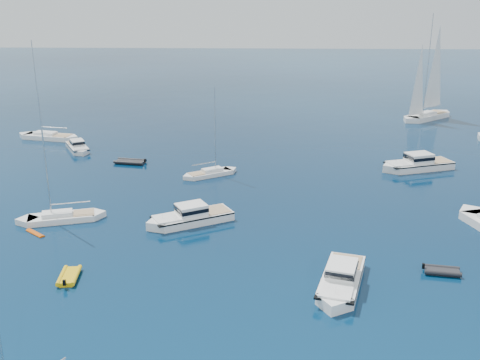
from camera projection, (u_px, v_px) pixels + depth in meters
name	position (u px, v px, depth m)	size (l,w,h in m)	color
ground	(298.00, 324.00, 39.69)	(400.00, 400.00, 0.00)	navy
motor_cruiser_near	(340.00, 287.00, 44.58)	(2.94, 9.60, 2.52)	white
motor_cruiser_centre	(190.00, 223.00, 56.94)	(2.93, 9.57, 2.51)	white
motor_cruiser_distant	(416.00, 169.00, 74.03)	(3.22, 10.51, 2.76)	silver
motor_cruiser_horizon	(78.00, 150.00, 82.79)	(2.31, 7.56, 1.99)	silver
sailboat_mid_l	(62.00, 221.00, 57.51)	(2.41, 9.27, 13.63)	white
sailboat_centre	(210.00, 176.00, 71.53)	(2.06, 7.92, 11.64)	silver
sailboat_far_l	(48.00, 139.00, 89.27)	(2.79, 10.75, 15.80)	white
sailboat_sails_far	(427.00, 119.00, 103.28)	(3.41, 13.11, 19.27)	silver
tender_yellow	(69.00, 279.00, 45.90)	(1.81, 3.22, 0.95)	#E4B50D
tender_grey_near	(442.00, 273.00, 46.76)	(1.73, 3.05, 0.95)	black
tender_grey_far	(130.00, 163.00, 76.62)	(2.30, 4.30, 0.95)	black
kayak_orange	(35.00, 234.00, 54.40)	(0.56, 2.61, 0.30)	#C54B09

